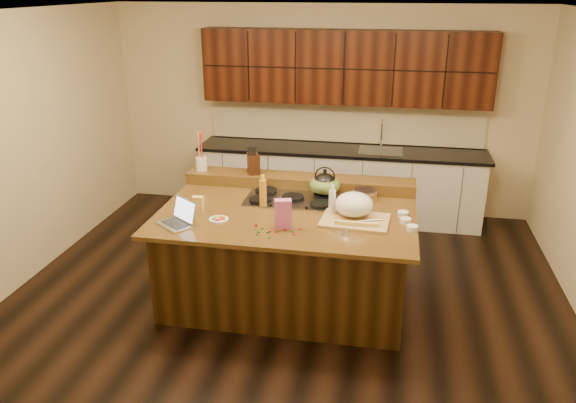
# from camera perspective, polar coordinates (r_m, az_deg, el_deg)

# --- Properties ---
(room) EXTENTS (5.52, 5.02, 2.72)m
(room) POSITION_cam_1_polar(r_m,az_deg,el_deg) (5.13, -0.10, 3.44)
(room) COLOR black
(room) RESTS_ON ground
(island) EXTENTS (2.40, 1.60, 0.92)m
(island) POSITION_cam_1_polar(r_m,az_deg,el_deg) (5.47, -0.10, -5.43)
(island) COLOR black
(island) RESTS_ON ground
(back_ledge) EXTENTS (2.40, 0.30, 0.12)m
(back_ledge) POSITION_cam_1_polar(r_m,az_deg,el_deg) (5.90, 1.16, 2.07)
(back_ledge) COLOR black
(back_ledge) RESTS_ON island
(cooktop) EXTENTS (0.92, 0.52, 0.05)m
(cooktop) POSITION_cam_1_polar(r_m,az_deg,el_deg) (5.55, 0.48, 0.30)
(cooktop) COLOR gray
(cooktop) RESTS_ON island
(back_counter) EXTENTS (3.70, 0.66, 2.40)m
(back_counter) POSITION_cam_1_polar(r_m,az_deg,el_deg) (7.32, 5.49, 5.80)
(back_counter) COLOR silver
(back_counter) RESTS_ON ground
(kettle) EXTENTS (0.27, 0.27, 0.21)m
(kettle) POSITION_cam_1_polar(r_m,az_deg,el_deg) (5.58, 3.75, 1.84)
(kettle) COLOR black
(kettle) RESTS_ON cooktop
(green_bowl) EXTENTS (0.35, 0.35, 0.17)m
(green_bowl) POSITION_cam_1_polar(r_m,az_deg,el_deg) (5.59, 3.74, 1.67)
(green_bowl) COLOR #536F2C
(green_bowl) RESTS_ON cooktop
(laptop) EXTENTS (0.40, 0.39, 0.22)m
(laptop) POSITION_cam_1_polar(r_m,az_deg,el_deg) (5.08, -10.96, -1.62)
(laptop) COLOR #B7B7BC
(laptop) RESTS_ON island
(oil_bottle) EXTENTS (0.09, 0.09, 0.27)m
(oil_bottle) POSITION_cam_1_polar(r_m,az_deg,el_deg) (5.35, -2.56, 0.83)
(oil_bottle) COLOR gold
(oil_bottle) RESTS_ON island
(vinegar_bottle) EXTENTS (0.08, 0.08, 0.25)m
(vinegar_bottle) POSITION_cam_1_polar(r_m,az_deg,el_deg) (5.16, 4.50, -0.14)
(vinegar_bottle) COLOR silver
(vinegar_bottle) RESTS_ON island
(wooden_tray) EXTENTS (0.63, 0.50, 0.24)m
(wooden_tray) POSITION_cam_1_polar(r_m,az_deg,el_deg) (5.10, 6.74, -0.66)
(wooden_tray) COLOR tan
(wooden_tray) RESTS_ON island
(ramekin_a) EXTENTS (0.13, 0.13, 0.04)m
(ramekin_a) POSITION_cam_1_polar(r_m,az_deg,el_deg) (4.99, 12.50, -2.65)
(ramekin_a) COLOR white
(ramekin_a) RESTS_ON island
(ramekin_b) EXTENTS (0.11, 0.11, 0.04)m
(ramekin_b) POSITION_cam_1_polar(r_m,az_deg,el_deg) (5.27, 11.60, -1.23)
(ramekin_b) COLOR white
(ramekin_b) RESTS_ON island
(ramekin_c) EXTENTS (0.11, 0.11, 0.04)m
(ramekin_c) POSITION_cam_1_polar(r_m,az_deg,el_deg) (5.13, 11.86, -1.92)
(ramekin_c) COLOR white
(ramekin_c) RESTS_ON island
(strainer_bowl) EXTENTS (0.31, 0.31, 0.09)m
(strainer_bowl) POSITION_cam_1_polar(r_m,az_deg,el_deg) (5.59, 7.79, 0.58)
(strainer_bowl) COLOR #996B3F
(strainer_bowl) RESTS_ON island
(kitchen_timer) EXTENTS (0.11, 0.11, 0.07)m
(kitchen_timer) POSITION_cam_1_polar(r_m,az_deg,el_deg) (4.80, 5.88, -3.01)
(kitchen_timer) COLOR silver
(kitchen_timer) RESTS_ON island
(pink_bag) EXTENTS (0.16, 0.11, 0.27)m
(pink_bag) POSITION_cam_1_polar(r_m,az_deg,el_deg) (4.86, -0.51, -1.32)
(pink_bag) COLOR #CF61A5
(pink_bag) RESTS_ON island
(candy_plate) EXTENTS (0.21, 0.21, 0.01)m
(candy_plate) POSITION_cam_1_polar(r_m,az_deg,el_deg) (5.13, -7.06, -1.81)
(candy_plate) COLOR white
(candy_plate) RESTS_ON island
(package_box) EXTENTS (0.10, 0.07, 0.14)m
(package_box) POSITION_cam_1_polar(r_m,az_deg,el_deg) (5.34, -9.14, -0.22)
(package_box) COLOR #EABD52
(package_box) RESTS_ON island
(utensil_crock) EXTENTS (0.16, 0.16, 0.14)m
(utensil_crock) POSITION_cam_1_polar(r_m,az_deg,el_deg) (6.12, -8.78, 3.80)
(utensil_crock) COLOR white
(utensil_crock) RESTS_ON back_ledge
(knife_block) EXTENTS (0.17, 0.20, 0.21)m
(knife_block) POSITION_cam_1_polar(r_m,az_deg,el_deg) (5.95, -3.52, 3.87)
(knife_block) COLOR black
(knife_block) RESTS_ON back_ledge
(gumdrop_0) EXTENTS (0.02, 0.02, 0.02)m
(gumdrop_0) POSITION_cam_1_polar(r_m,az_deg,el_deg) (4.97, -3.25, -2.42)
(gumdrop_0) COLOR red
(gumdrop_0) RESTS_ON island
(gumdrop_1) EXTENTS (0.02, 0.02, 0.02)m
(gumdrop_1) POSITION_cam_1_polar(r_m,az_deg,el_deg) (4.73, -1.93, -3.66)
(gumdrop_1) COLOR #198C26
(gumdrop_1) RESTS_ON island
(gumdrop_2) EXTENTS (0.02, 0.02, 0.02)m
(gumdrop_2) POSITION_cam_1_polar(r_m,az_deg,el_deg) (4.79, 0.60, -3.32)
(gumdrop_2) COLOR red
(gumdrop_2) RESTS_ON island
(gumdrop_3) EXTENTS (0.02, 0.02, 0.02)m
(gumdrop_3) POSITION_cam_1_polar(r_m,az_deg,el_deg) (4.84, 0.43, -3.02)
(gumdrop_3) COLOR #198C26
(gumdrop_3) RESTS_ON island
(gumdrop_4) EXTENTS (0.02, 0.02, 0.02)m
(gumdrop_4) POSITION_cam_1_polar(r_m,az_deg,el_deg) (4.88, -0.54, -2.83)
(gumdrop_4) COLOR red
(gumdrop_4) RESTS_ON island
(gumdrop_5) EXTENTS (0.02, 0.02, 0.02)m
(gumdrop_5) POSITION_cam_1_polar(r_m,az_deg,el_deg) (4.84, -2.99, -3.06)
(gumdrop_5) COLOR #198C26
(gumdrop_5) RESTS_ON island
(gumdrop_6) EXTENTS (0.02, 0.02, 0.02)m
(gumdrop_6) POSITION_cam_1_polar(r_m,az_deg,el_deg) (4.84, -1.21, -3.06)
(gumdrop_6) COLOR red
(gumdrop_6) RESTS_ON island
(gumdrop_7) EXTENTS (0.02, 0.02, 0.02)m
(gumdrop_7) POSITION_cam_1_polar(r_m,az_deg,el_deg) (4.79, -3.17, -3.33)
(gumdrop_7) COLOR #198C26
(gumdrop_7) RESTS_ON island
(gumdrop_8) EXTENTS (0.02, 0.02, 0.02)m
(gumdrop_8) POSITION_cam_1_polar(r_m,az_deg,el_deg) (4.87, -0.30, -2.86)
(gumdrop_8) COLOR red
(gumdrop_8) RESTS_ON island
(gumdrop_9) EXTENTS (0.02, 0.02, 0.02)m
(gumdrop_9) POSITION_cam_1_polar(r_m,az_deg,el_deg) (4.83, -2.12, -3.11)
(gumdrop_9) COLOR #198C26
(gumdrop_9) RESTS_ON island
(gumdrop_10) EXTENTS (0.02, 0.02, 0.02)m
(gumdrop_10) POSITION_cam_1_polar(r_m,az_deg,el_deg) (4.92, -0.00, -2.62)
(gumdrop_10) COLOR red
(gumdrop_10) RESTS_ON island
(gumdrop_11) EXTENTS (0.02, 0.02, 0.02)m
(gumdrop_11) POSITION_cam_1_polar(r_m,az_deg,el_deg) (4.90, -2.65, -2.72)
(gumdrop_11) COLOR #198C26
(gumdrop_11) RESTS_ON island
(gumdrop_12) EXTENTS (0.02, 0.02, 0.02)m
(gumdrop_12) POSITION_cam_1_polar(r_m,az_deg,el_deg) (4.84, -1.87, -3.04)
(gumdrop_12) COLOR red
(gumdrop_12) RESTS_ON island
(gumdrop_13) EXTENTS (0.02, 0.02, 0.02)m
(gumdrop_13) POSITION_cam_1_polar(r_m,az_deg,el_deg) (4.86, -1.05, -2.94)
(gumdrop_13) COLOR #198C26
(gumdrop_13) RESTS_ON island
(gumdrop_14) EXTENTS (0.02, 0.02, 0.02)m
(gumdrop_14) POSITION_cam_1_polar(r_m,az_deg,el_deg) (4.88, 1.23, -2.81)
(gumdrop_14) COLOR red
(gumdrop_14) RESTS_ON island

